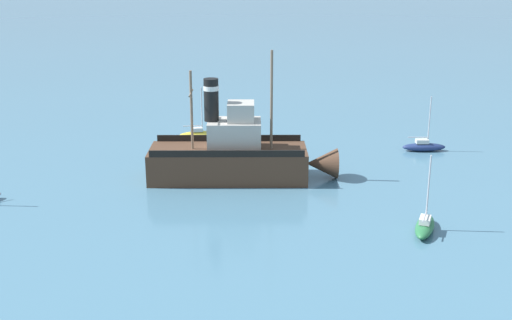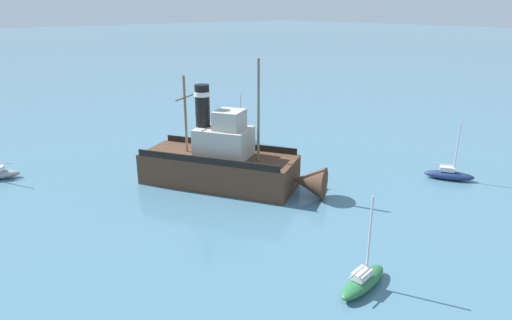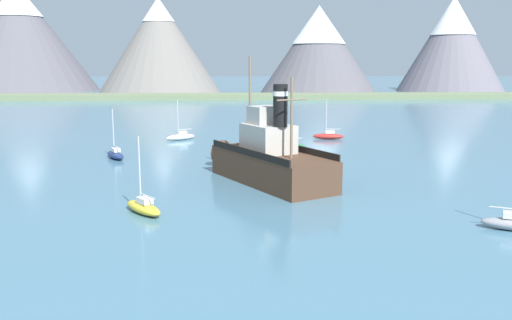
# 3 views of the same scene
# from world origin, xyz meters

# --- Properties ---
(ground_plane) EXTENTS (600.00, 600.00, 0.00)m
(ground_plane) POSITION_xyz_m (0.00, 0.00, 0.00)
(ground_plane) COLOR #477289
(mountain_ridge) EXTENTS (176.71, 62.02, 33.56)m
(mountain_ridge) POSITION_xyz_m (-19.97, 129.33, 15.47)
(mountain_ridge) COLOR #56545B
(mountain_ridge) RESTS_ON ground
(shoreline_strip) EXTENTS (240.00, 12.00, 1.20)m
(shoreline_strip) POSITION_xyz_m (0.00, 95.94, 0.60)
(shoreline_strip) COLOR #6B7A56
(shoreline_strip) RESTS_ON ground
(old_tugboat) EXTENTS (9.88, 14.25, 9.90)m
(old_tugboat) POSITION_xyz_m (0.36, -0.07, 1.83)
(old_tugboat) COLOR #4C3323
(old_tugboat) RESTS_ON ground
(sailboat_white) EXTENTS (3.80, 2.96, 4.90)m
(sailboat_white) POSITION_xyz_m (-8.77, 23.37, 0.43)
(sailboat_white) COLOR white
(sailboat_white) RESTS_ON ground
(sailboat_red) EXTENTS (3.92, 1.65, 4.90)m
(sailboat_red) POSITION_xyz_m (9.37, 23.31, 0.43)
(sailboat_red) COLOR #B22823
(sailboat_red) RESTS_ON ground
(sailboat_green) EXTENTS (3.91, 1.60, 4.90)m
(sailboat_green) POSITION_xyz_m (3.65, 15.35, 0.43)
(sailboat_green) COLOR #286B3D
(sailboat_green) RESTS_ON ground
(sailboat_navy) EXTENTS (2.82, 3.85, 4.90)m
(sailboat_navy) POSITION_xyz_m (-14.00, 10.79, 0.43)
(sailboat_navy) COLOR navy
(sailboat_navy) RESTS_ON ground
(sailboat_yellow) EXTENTS (3.20, 3.68, 4.90)m
(sailboat_yellow) POSITION_xyz_m (-8.04, -8.99, 0.43)
(sailboat_yellow) COLOR gold
(sailboat_yellow) RESTS_ON ground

